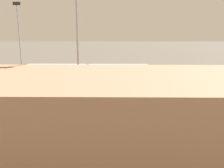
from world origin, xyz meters
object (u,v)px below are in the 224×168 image
object	(u,v)px
train_on_track_2	(109,77)
maintenance_shed	(132,120)
train_on_track_4	(77,82)
train_on_track_7	(119,95)
light_mast_1	(77,32)
light_mast_0	(19,30)
train_on_track_0	(87,71)
train_on_track_8	(141,103)
train_on_track_6	(71,92)

from	to	relation	value
train_on_track_2	maintenance_shed	bearing A→B (deg)	95.43
train_on_track_4	train_on_track_7	size ratio (longest dim) A/B	2.54
train_on_track_2	light_mast_1	size ratio (longest dim) A/B	3.70
train_on_track_2	light_mast_0	size ratio (longest dim) A/B	3.99
train_on_track_0	train_on_track_4	bearing A→B (deg)	86.56
train_on_track_4	light_mast_1	bearing A→B (deg)	99.17
train_on_track_8	train_on_track_4	xyz separation A→B (m)	(18.69, -20.00, 0.58)
train_on_track_0	train_on_track_6	bearing A→B (deg)	86.68
train_on_track_6	light_mast_1	world-z (taller)	light_mast_1
train_on_track_4	train_on_track_7	bearing A→B (deg)	131.61
light_mast_1	train_on_track_2	bearing A→B (deg)	-100.07
train_on_track_8	train_on_track_7	size ratio (longest dim) A/B	2.03
train_on_track_6	train_on_track_0	bearing A→B (deg)	-93.32
train_on_track_7	light_mast_1	bearing A→B (deg)	42.10
train_on_track_7	train_on_track_2	xyz separation A→B (m)	(3.55, -25.00, -0.56)
train_on_track_8	maintenance_shed	world-z (taller)	maintenance_shed
light_mast_0	light_mast_1	distance (m)	54.90
train_on_track_8	train_on_track_2	xyz separation A→B (m)	(8.92, -30.00, 0.04)
train_on_track_7	train_on_track_0	distance (m)	37.04
train_on_track_4	train_on_track_6	distance (m)	10.03
train_on_track_6	light_mast_1	size ratio (longest dim) A/B	4.48
maintenance_shed	light_mast_1	bearing A→B (deg)	-61.68
train_on_track_8	light_mast_0	distance (m)	63.65
train_on_track_8	train_on_track_6	bearing A→B (deg)	-27.47
train_on_track_4	train_on_track_0	bearing A→B (deg)	-93.44
train_on_track_6	maintenance_shed	world-z (taller)	maintenance_shed
train_on_track_4	train_on_track_7	world-z (taller)	same
train_on_track_8	maintenance_shed	size ratio (longest dim) A/B	1.79
train_on_track_7	train_on_track_0	world-z (taller)	same
train_on_track_8	train_on_track_0	distance (m)	43.66
train_on_track_6	light_mast_1	xyz separation A→B (m)	(-4.35, 13.60, 17.34)
train_on_track_4	light_mast_0	xyz separation A→B (m)	(25.64, -22.72, 15.58)
train_on_track_7	light_mast_0	xyz separation A→B (m)	(38.96, -37.72, 15.56)
train_on_track_2	light_mast_1	distance (m)	38.28
light_mast_0	maintenance_shed	distance (m)	79.10
light_mast_1	train_on_track_8	bearing A→B (deg)	-166.41
train_on_track_8	train_on_track_2	distance (m)	31.30
train_on_track_4	train_on_track_0	size ratio (longest dim) A/B	2.54
train_on_track_7	train_on_track_2	distance (m)	25.26
train_on_track_2	train_on_track_7	bearing A→B (deg)	98.08
train_on_track_0	train_on_track_7	bearing A→B (deg)	109.10
train_on_track_8	maintenance_shed	distance (m)	25.01
train_on_track_7	maintenance_shed	bearing A→B (deg)	93.15
light_mast_1	train_on_track_4	bearing A→B (deg)	-80.83
train_on_track_7	maintenance_shed	size ratio (longest dim) A/B	0.88
train_on_track_0	maintenance_shed	distance (m)	65.83
train_on_track_8	train_on_track_4	size ratio (longest dim) A/B	0.80
train_on_track_6	train_on_track_7	bearing A→B (deg)	160.17
train_on_track_4	train_on_track_0	distance (m)	20.04
light_mast_0	train_on_track_6	bearing A→B (deg)	127.49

